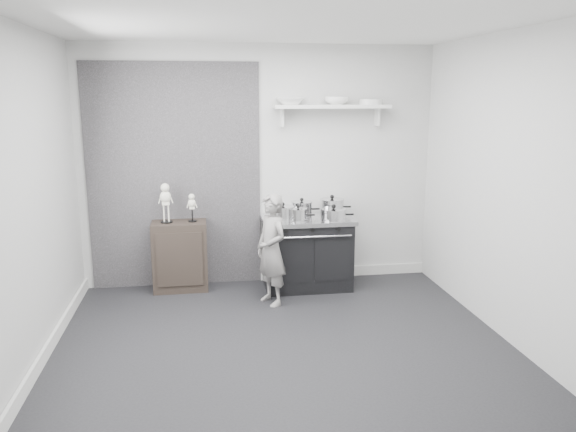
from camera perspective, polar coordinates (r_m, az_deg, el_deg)
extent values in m
plane|color=black|center=(5.05, -0.57, -13.01)|extent=(4.00, 4.00, 0.00)
cube|color=#B6B6B4|center=(6.40, -2.91, 5.05)|extent=(4.00, 0.02, 2.70)
cube|color=#B6B6B4|center=(2.91, 4.46, -3.99)|extent=(4.00, 0.02, 2.70)
cube|color=#B6B6B4|center=(4.78, -25.05, 1.37)|extent=(0.02, 3.60, 2.70)
cube|color=#B6B6B4|center=(5.30, 21.35, 2.67)|extent=(0.02, 3.60, 2.70)
cube|color=silver|center=(4.59, -0.65, 19.05)|extent=(4.00, 3.60, 0.02)
cube|color=black|center=(6.38, -11.43, 3.89)|extent=(1.90, 0.02, 2.50)
cube|color=silver|center=(6.84, 5.62, -5.60)|extent=(2.00, 0.03, 0.12)
cube|color=silver|center=(5.16, -23.50, -12.81)|extent=(0.03, 3.60, 0.12)
cube|color=silver|center=(6.35, 4.47, 11.04)|extent=(1.30, 0.26, 0.04)
cube|color=silver|center=(6.33, -0.62, 9.98)|extent=(0.03, 0.12, 0.20)
cube|color=silver|center=(6.57, 9.06, 9.92)|extent=(0.03, 0.12, 0.20)
cube|color=black|center=(6.36, 1.95, -3.92)|extent=(0.95, 0.57, 0.76)
cube|color=silver|center=(6.26, 1.97, -0.37)|extent=(1.01, 0.61, 0.05)
cube|color=black|center=(6.05, 0.32, -4.59)|extent=(0.40, 0.02, 0.49)
cube|color=black|center=(6.13, 4.54, -4.39)|extent=(0.40, 0.02, 0.49)
cylinder|color=silver|center=(5.99, 2.52, -2.13)|extent=(0.86, 0.02, 0.02)
cylinder|color=black|center=(5.94, -0.20, -1.50)|extent=(0.04, 0.03, 0.04)
cylinder|color=black|center=(5.98, 2.50, -1.40)|extent=(0.04, 0.03, 0.04)
cylinder|color=black|center=(6.04, 5.16, -1.29)|extent=(0.04, 0.03, 0.04)
cube|color=black|center=(6.39, -10.90, -4.00)|extent=(0.60, 0.35, 0.78)
imported|color=gray|center=(5.80, -1.68, -3.45)|extent=(0.44, 0.51, 1.17)
cylinder|color=silver|center=(6.12, -0.53, 0.23)|extent=(0.24, 0.24, 0.14)
cylinder|color=silver|center=(6.10, -0.53, 0.94)|extent=(0.24, 0.24, 0.01)
sphere|color=black|center=(6.10, -0.53, 1.20)|extent=(0.04, 0.04, 0.04)
cylinder|color=black|center=(6.14, 0.93, 0.28)|extent=(0.10, 0.02, 0.02)
cylinder|color=silver|center=(6.32, 1.40, 0.68)|extent=(0.23, 0.23, 0.15)
cylinder|color=silver|center=(6.30, 1.40, 1.42)|extent=(0.24, 0.24, 0.01)
sphere|color=black|center=(6.30, 1.40, 1.67)|extent=(0.04, 0.04, 0.04)
cylinder|color=black|center=(6.35, 2.78, 0.72)|extent=(0.10, 0.02, 0.02)
cylinder|color=silver|center=(6.42, 4.48, 0.90)|extent=(0.27, 0.27, 0.16)
cylinder|color=silver|center=(6.41, 4.50, 1.68)|extent=(0.27, 0.27, 0.01)
sphere|color=black|center=(6.40, 4.50, 1.95)|extent=(0.05, 0.05, 0.05)
cylinder|color=black|center=(6.46, 5.97, 0.94)|extent=(0.10, 0.02, 0.02)
cylinder|color=silver|center=(6.15, 4.64, 0.11)|extent=(0.27, 0.27, 0.11)
cylinder|color=silver|center=(6.13, 4.65, 0.67)|extent=(0.28, 0.28, 0.01)
sphere|color=black|center=(6.13, 4.65, 0.97)|extent=(0.05, 0.05, 0.05)
cylinder|color=black|center=(6.19, 6.24, 0.16)|extent=(0.10, 0.02, 0.02)
cylinder|color=silver|center=(6.07, 1.02, 0.07)|extent=(0.19, 0.19, 0.12)
cylinder|color=silver|center=(6.06, 1.03, 0.71)|extent=(0.20, 0.20, 0.01)
sphere|color=black|center=(6.05, 1.03, 0.94)|extent=(0.03, 0.03, 0.03)
cylinder|color=black|center=(6.10, 2.27, 0.11)|extent=(0.10, 0.02, 0.02)
imported|color=white|center=(6.26, 0.24, 11.59)|extent=(0.31, 0.31, 0.08)
imported|color=white|center=(6.37, 4.99, 11.59)|extent=(0.27, 0.27, 0.08)
cylinder|color=silver|center=(6.47, 8.42, 11.41)|extent=(0.26, 0.26, 0.06)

